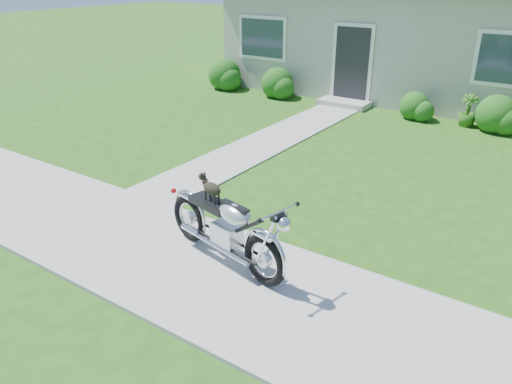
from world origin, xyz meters
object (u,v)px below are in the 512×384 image
potted_plant_right (468,110)px  motorcycle_with_dog (226,228)px  house (443,19)px  potted_plant_left (270,84)px

potted_plant_right → motorcycle_with_dog: 8.35m
house → motorcycle_with_dog: (0.80, -11.73, -1.62)m
motorcycle_with_dog → house: bearing=106.2°
house → potted_plant_right: 4.28m
potted_plant_left → motorcycle_with_dog: (4.72, -8.29, 0.21)m
potted_plant_left → motorcycle_with_dog: 9.54m
house → motorcycle_with_dog: size_ratio=5.73×
potted_plant_left → house: bearing=41.3°
house → potted_plant_right: bearing=-62.2°
house → potted_plant_left: bearing=-138.7°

